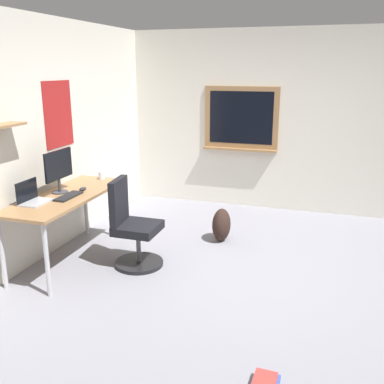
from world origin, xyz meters
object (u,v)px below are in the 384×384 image
Objects in this scene: desk at (67,201)px; backpack at (221,225)px; office_chair at (132,229)px; coffee_mug at (102,175)px; laptop at (32,198)px; keyboard at (68,196)px; book_stack_on_floor at (266,383)px; monitor_primary at (59,168)px; computer_mouse at (83,189)px.

desk is 1.86m from backpack.
coffee_mug is at bearing 48.40° from office_chair.
laptop reaches higher than keyboard.
keyboard reaches higher than book_stack_on_floor.
laptop is (-0.47, 0.85, 0.41)m from office_chair.
monitor_primary is 1.97× the size of book_stack_on_floor.
computer_mouse is (0.16, -0.18, -0.25)m from monitor_primary.
monitor_primary is at bearing 123.76° from backpack.
desk is 3.49× the size of monitor_primary.
monitor_primary is 2.99m from book_stack_on_floor.
computer_mouse is at bearing -48.05° from monitor_primary.
keyboard is 0.79m from coffee_mug.
office_chair is 3.06× the size of laptop.
coffee_mug is at bearing -2.19° from desk.
monitor_primary is (0.04, 0.10, 0.34)m from desk.
laptop is 0.46m from monitor_primary.
keyboard is at bearing -124.50° from monitor_primary.
coffee_mug is (0.51, 0.05, 0.03)m from computer_mouse.
office_chair is 0.73m from computer_mouse.
book_stack_on_floor is at bearing -111.46° from laptop.
office_chair is 10.33× the size of coffee_mug.
monitor_primary is at bearing -6.80° from laptop.
desk is 0.72m from coffee_mug.
book_stack_on_floor is at bearing -119.77° from desk.
laptop is at bearing 158.24° from computer_mouse.
desk is at bearing -22.07° from laptop.
computer_mouse is at bearing 122.56° from backpack.
computer_mouse is at bearing -0.00° from keyboard.
desk reaches higher than backpack.
office_chair is 2.33× the size of backpack.
office_chair reaches higher than keyboard.
monitor_primary reaches higher than keyboard.
keyboard is 0.28m from computer_mouse.
laptop reaches higher than book_stack_on_floor.
desk is 0.41m from laptop.
computer_mouse is 1.71m from backpack.
book_stack_on_floor is at bearing -119.48° from monitor_primary.
computer_mouse reaches higher than keyboard.
backpack is at bearing -56.24° from monitor_primary.
office_chair is at bearing -81.00° from desk.
coffee_mug is (0.60, 0.67, 0.40)m from office_chair.
desk is 0.23m from computer_mouse.
office_chair is at bearing -60.75° from laptop.
monitor_primary reaches higher than book_stack_on_floor.
coffee_mug is 0.23× the size of backpack.
desk is 15.55× the size of computer_mouse.
coffee_mug is 0.39× the size of book_stack_on_floor.
office_chair is 2.05× the size of monitor_primary.
laptop is at bearing 173.20° from monitor_primary.
keyboard reaches higher than desk.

